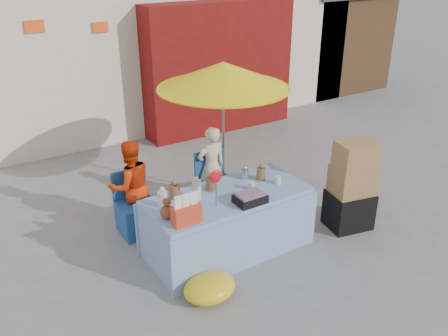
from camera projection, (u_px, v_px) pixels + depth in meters
ground at (245, 259)px, 5.92m from camera, size 80.00×80.00×0.00m
market_table at (227, 222)px, 5.94m from camera, size 2.09×1.01×1.25m
chair_left at (137, 215)px, 6.39m from camera, size 0.48×0.47×0.85m
chair_right at (216, 192)px, 6.98m from camera, size 0.48×0.47×0.85m
vendor_orange at (131, 186)px, 6.33m from camera, size 0.62×0.49×1.28m
vendor_beige at (211, 167)px, 6.94m from camera, size 0.45×0.29×1.23m
umbrella at (223, 76)px, 6.65m from camera, size 1.90×1.90×2.09m
box_stack at (351, 189)px, 6.38m from camera, size 0.65×0.57×1.26m
tarp_bundle at (210, 288)px, 5.20m from camera, size 0.61×0.49×0.27m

